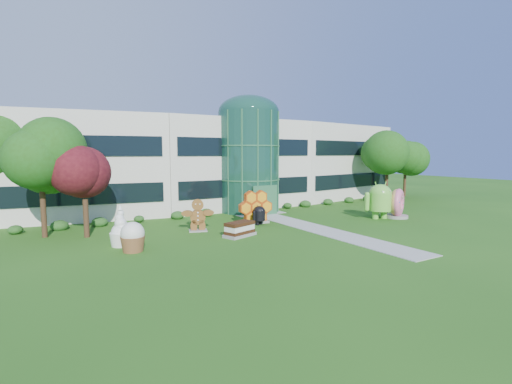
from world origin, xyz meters
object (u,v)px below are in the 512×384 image
android_green (380,198)px  gingerbread (198,215)px  donut (397,203)px  android_black (259,214)px

android_green → gingerbread: 16.25m
donut → android_green: bearing=136.0°
android_black → donut: (12.30, -3.54, 0.43)m
android_black → donut: 12.81m
android_green → gingerbread: (-15.90, 3.27, -0.58)m
android_black → donut: donut is taller
donut → android_black: bearing=136.4°
gingerbread → android_black: bearing=16.1°
donut → gingerbread: 17.92m
donut → gingerbread: bearing=140.4°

